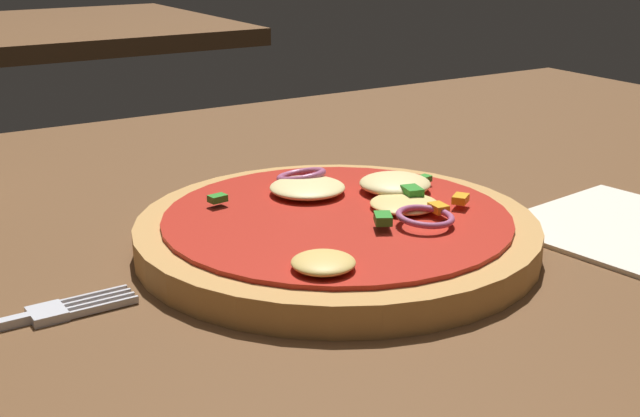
% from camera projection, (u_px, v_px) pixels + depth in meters
% --- Properties ---
extents(dining_table, '(1.19, 0.81, 0.03)m').
position_uv_depth(dining_table, '(363.00, 252.00, 0.57)').
color(dining_table, brown).
rests_on(dining_table, ground).
extents(pizza, '(0.25, 0.25, 0.03)m').
position_uv_depth(pizza, '(338.00, 230.00, 0.53)').
color(pizza, tan).
rests_on(pizza, dining_table).
extents(napkin, '(0.15, 0.13, 0.00)m').
position_uv_depth(napkin, '(618.00, 225.00, 0.56)').
color(napkin, silver).
rests_on(napkin, dining_table).
extents(background_table, '(0.75, 0.62, 0.03)m').
position_uv_depth(background_table, '(34.00, 32.00, 1.70)').
color(background_table, brown).
rests_on(background_table, ground).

